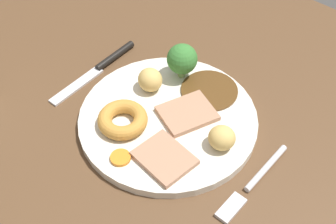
# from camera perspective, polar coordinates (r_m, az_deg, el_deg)

# --- Properties ---
(dining_table) EXTENTS (1.20, 0.84, 0.04)m
(dining_table) POSITION_cam_1_polar(r_m,az_deg,el_deg) (0.71, 2.03, -2.39)
(dining_table) COLOR brown
(dining_table) RESTS_ON ground
(dinner_plate) EXTENTS (0.27, 0.27, 0.01)m
(dinner_plate) POSITION_cam_1_polar(r_m,az_deg,el_deg) (0.69, -0.00, -0.95)
(dinner_plate) COLOR silver
(dinner_plate) RESTS_ON dining_table
(gravy_pool) EXTENTS (0.09, 0.09, 0.00)m
(gravy_pool) POSITION_cam_1_polar(r_m,az_deg,el_deg) (0.72, 5.17, 2.71)
(gravy_pool) COLOR #563819
(gravy_pool) RESTS_ON dinner_plate
(meat_slice_main) EXTENTS (0.09, 0.10, 0.01)m
(meat_slice_main) POSITION_cam_1_polar(r_m,az_deg,el_deg) (0.68, 2.59, -0.27)
(meat_slice_main) COLOR tan
(meat_slice_main) RESTS_ON dinner_plate
(meat_slice_under) EXTENTS (0.08, 0.07, 0.01)m
(meat_slice_under) POSITION_cam_1_polar(r_m,az_deg,el_deg) (0.63, -0.45, -5.75)
(meat_slice_under) COLOR tan
(meat_slice_under) RESTS_ON dinner_plate
(yorkshire_pudding) EXTENTS (0.07, 0.07, 0.02)m
(yorkshire_pudding) POSITION_cam_1_polar(r_m,az_deg,el_deg) (0.67, -5.68, -0.94)
(yorkshire_pudding) COLOR #C68938
(yorkshire_pudding) RESTS_ON dinner_plate
(roast_potato_left) EXTENTS (0.05, 0.05, 0.04)m
(roast_potato_left) POSITION_cam_1_polar(r_m,az_deg,el_deg) (0.71, -2.24, 4.04)
(roast_potato_left) COLOR #D8B260
(roast_potato_left) RESTS_ON dinner_plate
(roast_potato_right) EXTENTS (0.05, 0.05, 0.03)m
(roast_potato_right) POSITION_cam_1_polar(r_m,az_deg,el_deg) (0.64, 6.73, -3.21)
(roast_potato_right) COLOR #D8B260
(roast_potato_right) RESTS_ON dinner_plate
(carrot_coin_front) EXTENTS (0.03, 0.03, 0.01)m
(carrot_coin_front) POSITION_cam_1_polar(r_m,az_deg,el_deg) (0.63, -5.95, -5.69)
(carrot_coin_front) COLOR orange
(carrot_coin_front) RESTS_ON dinner_plate
(broccoli_floret) EXTENTS (0.05, 0.05, 0.06)m
(broccoli_floret) POSITION_cam_1_polar(r_m,az_deg,el_deg) (0.72, 1.77, 6.59)
(broccoli_floret) COLOR #8CB766
(broccoli_floret) RESTS_ON dinner_plate
(fork) EXTENTS (0.02, 0.15, 0.01)m
(fork) POSITION_cam_1_polar(r_m,az_deg,el_deg) (0.63, 10.45, -8.79)
(fork) COLOR silver
(fork) RESTS_ON dining_table
(knife) EXTENTS (0.02, 0.19, 0.01)m
(knife) POSITION_cam_1_polar(r_m,az_deg,el_deg) (0.78, -8.30, 5.66)
(knife) COLOR black
(knife) RESTS_ON dining_table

